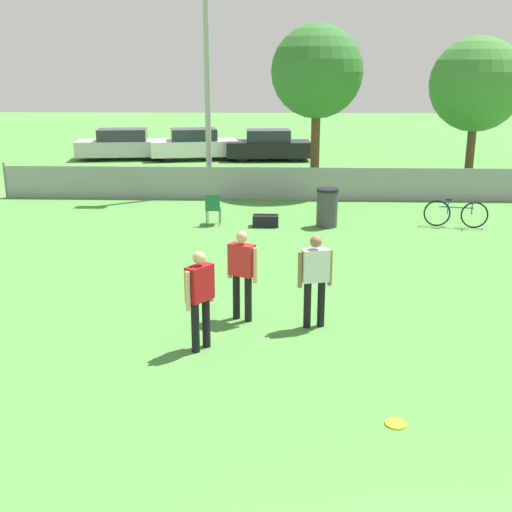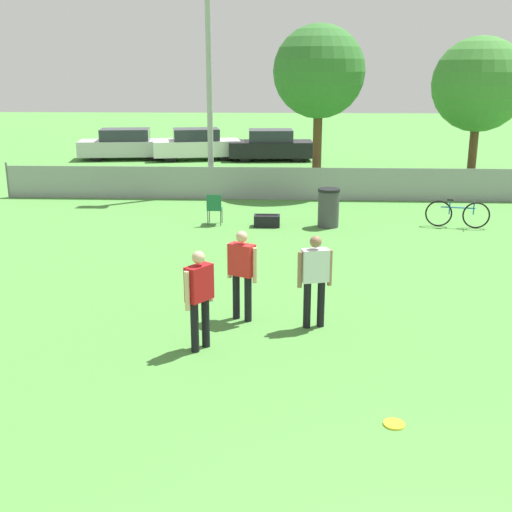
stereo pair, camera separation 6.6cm
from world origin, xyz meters
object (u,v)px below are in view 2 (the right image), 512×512
Objects in this scene: player_receiver_white at (315,275)px; folding_chair_sideline at (214,207)px; bicycle_sideline at (457,214)px; trash_bin at (328,208)px; player_defender_red at (199,293)px; light_pole at (208,37)px; gear_bag_sideline at (267,221)px; parked_car_white at (196,145)px; parked_car_silver at (126,145)px; player_thrower_red at (242,269)px; parked_car_dark at (271,146)px; frisbee_disc at (394,424)px; tree_far_right at (479,85)px; tree_near_pole at (319,72)px.

folding_chair_sideline is at bearing 94.06° from player_receiver_white.
bicycle_sideline is 3.62m from trash_bin.
player_defender_red is 1.51× the size of trash_bin.
gear_bag_sideline is (2.13, -4.88, -5.14)m from light_pole.
player_defender_red is 0.37× the size of parked_car_white.
parked_car_silver reaches higher than gear_bag_sideline.
player_receiver_white is (3.14, -12.14, -4.35)m from light_pole.
player_receiver_white is at bearing 16.88° from player_thrower_red.
frisbee_disc is at bearing -88.38° from parked_car_dark.
light_pole is 7.79m from trash_bin.
gear_bag_sideline is at bearing 175.45° from folding_chair_sideline.
light_pole is 10.12× the size of folding_chair_sideline.
player_defender_red is at bearing -94.09° from parked_car_white.
player_thrower_red is at bearing 100.44° from folding_chair_sideline.
bicycle_sideline is 0.39× the size of parked_car_white.
parked_car_silver is 1.13× the size of parked_car_dark.
folding_chair_sideline is (-1.25, 7.11, -0.44)m from player_thrower_red.
parked_car_white is 3.60m from parked_car_dark.
trash_bin is 0.24× the size of parked_car_silver.
parked_car_dark is at bearing 123.54° from bicycle_sideline.
light_pole is at bearing 89.75° from player_receiver_white.
tree_far_right is 1.18× the size of parked_car_silver.
parked_car_dark reaches higher than bicycle_sideline.
parked_car_white is (-5.53, 13.33, 0.17)m from trash_bin.
bicycle_sideline is 14.35m from parked_car_dark.
player_receiver_white is at bearing -75.49° from light_pole.
tree_far_right is 11.85m from folding_chair_sideline.
folding_chair_sideline is 13.46m from parked_car_white.
light_pole is at bearing -167.59° from tree_far_right.
trash_bin is 1.50× the size of gear_bag_sideline.
parked_car_silver is at bearing 118.43° from gear_bag_sideline.
folding_chair_sideline is at bearing 175.01° from gear_bag_sideline.
tree_far_right is at bearing 71.95° from frisbee_disc.
player_receiver_white is at bearing -82.03° from gear_bag_sideline.
parked_car_silver is (-6.42, 21.65, -0.26)m from player_defender_red.
tree_near_pole is at bearing -119.89° from folding_chair_sideline.
trash_bin is (-5.86, -6.96, -3.16)m from tree_far_right.
parked_car_silver is at bearing 121.06° from light_pole.
tree_near_pole is (3.76, 0.61, -1.14)m from light_pole.
frisbee_disc is at bearing -79.62° from gear_bag_sideline.
parked_car_silver is (-5.12, 8.51, -4.61)m from light_pole.
player_thrower_red is (-1.89, -12.48, -3.21)m from tree_near_pole.
gear_bag_sideline is (-1.91, 10.42, 0.15)m from frisbee_disc.
gear_bag_sideline is 13.37m from parked_car_dark.
parked_car_white is (-1.67, 8.51, -4.59)m from light_pole.
tree_far_right is at bearing 12.41° from light_pole.
light_pole is 1.96× the size of parked_car_silver.
player_receiver_white is 2.26× the size of gear_bag_sideline.
light_pole is at bearing 128.66° from trash_bin.
frisbee_disc is 11.10m from folding_chair_sideline.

